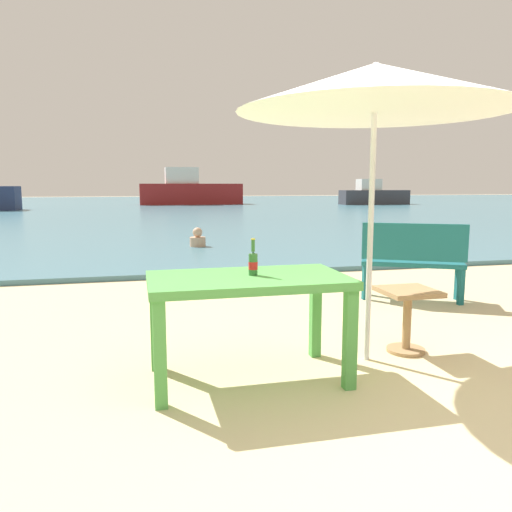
% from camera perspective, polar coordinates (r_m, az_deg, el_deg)
% --- Properties ---
extents(ground_plane, '(120.00, 120.00, 0.00)m').
position_cam_1_polar(ground_plane, '(3.35, 22.73, -17.22)').
color(ground_plane, beige).
extents(sea_water, '(120.00, 50.00, 0.08)m').
position_cam_1_polar(sea_water, '(32.49, -10.30, 5.66)').
color(sea_water, teal).
rests_on(sea_water, ground_plane).
extents(picnic_table_green, '(1.40, 0.80, 0.76)m').
position_cam_1_polar(picnic_table_green, '(3.54, -0.94, -4.06)').
color(picnic_table_green, '#4C9E47').
rests_on(picnic_table_green, ground_plane).
extents(beer_bottle_amber, '(0.07, 0.07, 0.26)m').
position_cam_1_polar(beer_bottle_amber, '(3.53, -0.34, -0.73)').
color(beer_bottle_amber, '#2D662D').
rests_on(beer_bottle_amber, picnic_table_green).
extents(patio_umbrella, '(2.10, 2.10, 2.30)m').
position_cam_1_polar(patio_umbrella, '(4.03, 13.53, 18.22)').
color(patio_umbrella, silver).
rests_on(patio_umbrella, ground_plane).
extents(side_table_wood, '(0.44, 0.44, 0.54)m').
position_cam_1_polar(side_table_wood, '(4.37, 16.99, -6.06)').
color(side_table_wood, '#9E7A51').
rests_on(side_table_wood, ground_plane).
extents(bench_teal_center, '(1.23, 0.89, 0.95)m').
position_cam_1_polar(bench_teal_center, '(6.26, 17.57, -0.09)').
color(bench_teal_center, '#196066').
rests_on(bench_teal_center, ground_plane).
extents(swimmer_person, '(0.34, 0.34, 0.41)m').
position_cam_1_polar(swimmer_person, '(10.79, -6.72, 1.95)').
color(swimmer_person, tan).
rests_on(swimmer_person, sea_water).
extents(boat_sailboat, '(6.79, 1.85, 2.47)m').
position_cam_1_polar(boat_sailboat, '(34.08, -7.63, 7.39)').
color(boat_sailboat, maroon).
rests_on(boat_sailboat, sea_water).
extents(boat_fishing_trawler, '(4.67, 1.27, 1.70)m').
position_cam_1_polar(boat_fishing_trawler, '(34.74, 13.33, 6.80)').
color(boat_fishing_trawler, '#38383F').
rests_on(boat_fishing_trawler, sea_water).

